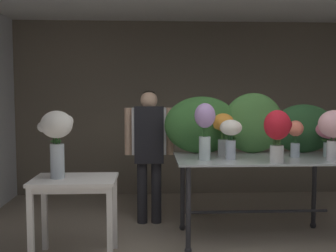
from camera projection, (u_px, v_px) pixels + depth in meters
name	position (u px, v px, depth m)	size (l,w,h in m)	color
ground_plane	(213.00, 230.00, 4.35)	(7.64, 7.64, 0.00)	gray
wall_back	(196.00, 109.00, 5.98)	(5.57, 0.12, 2.62)	#706656
display_table_glass	(257.00, 171.00, 4.02)	(1.70, 0.86, 0.88)	#B6BFC4
side_table_white	(75.00, 190.00, 3.56)	(0.76, 0.52, 0.76)	white
florist	(149.00, 142.00, 4.54)	(0.57, 0.24, 1.57)	#232328
foliage_backdrop	(246.00, 125.00, 4.30)	(1.92, 0.28, 0.67)	#387033
vase_coral_peonies	(296.00, 135.00, 4.01)	(0.17, 0.16, 0.38)	silver
vase_lilac_roses	(205.00, 126.00, 3.84)	(0.21, 0.21, 0.56)	silver
vase_sunset_anemones	(223.00, 128.00, 4.12)	(0.22, 0.22, 0.45)	silver
vase_crimson_tulips	(278.00, 130.00, 3.65)	(0.26, 0.25, 0.50)	silver
vase_ivory_carnations	(231.00, 134.00, 3.86)	(0.22, 0.22, 0.40)	silver
vase_blush_ranunculus	(334.00, 128.00, 3.77)	(0.30, 0.30, 0.50)	silver
vase_rosy_freesia	(330.00, 133.00, 4.05)	(0.31, 0.28, 0.38)	silver
vase_white_roses_tall	(57.00, 134.00, 3.51)	(0.32, 0.29, 0.62)	silver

